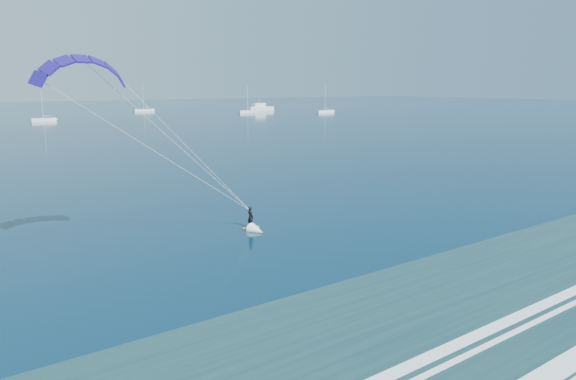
# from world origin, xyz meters

# --- Properties ---
(kitesurfer_rig) EXTENTS (18.87, 4.42, 15.43)m
(kitesurfer_rig) POSITION_xyz_m (-7.22, 31.90, 8.10)
(kitesurfer_rig) COLOR orange
(kitesurfer_rig) RESTS_ON ground
(motor_yacht) EXTENTS (13.78, 3.67, 5.86)m
(motor_yacht) POSITION_xyz_m (117.97, 217.28, 1.50)
(motor_yacht) COLOR silver
(motor_yacht) RESTS_ON ground
(sailboat_2) EXTENTS (8.07, 2.40, 11.29)m
(sailboat_2) POSITION_xyz_m (12.58, 193.64, 0.68)
(sailboat_2) COLOR silver
(sailboat_2) RESTS_ON ground
(sailboat_3) EXTENTS (9.75, 2.40, 13.11)m
(sailboat_3) POSITION_xyz_m (66.85, 243.01, 0.69)
(sailboat_3) COLOR silver
(sailboat_3) RESTS_ON ground
(sailboat_4) EXTENTS (9.36, 2.40, 12.69)m
(sailboat_4) POSITION_xyz_m (101.65, 202.60, 0.69)
(sailboat_4) COLOR silver
(sailboat_4) RESTS_ON ground
(sailboat_5) EXTENTS (9.40, 2.40, 12.65)m
(sailboat_5) POSITION_xyz_m (131.62, 182.47, 0.69)
(sailboat_5) COLOR silver
(sailboat_5) RESTS_ON ground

